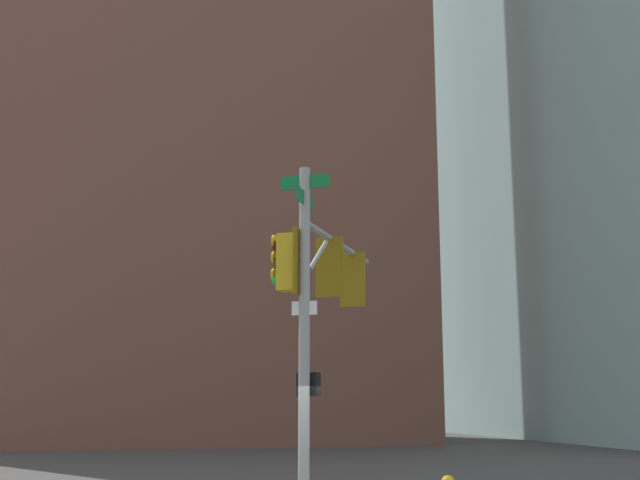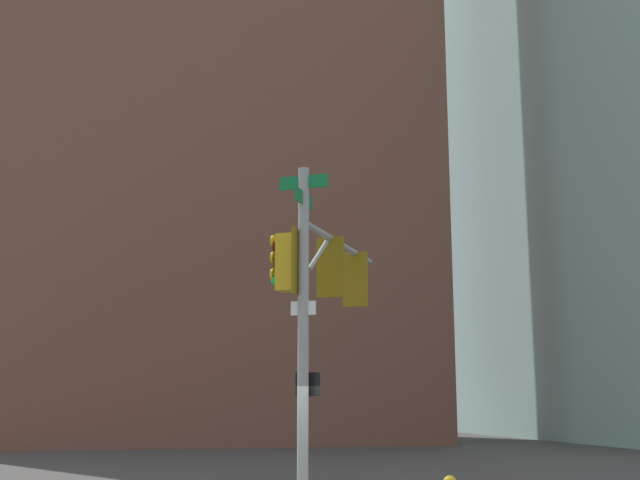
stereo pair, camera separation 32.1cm
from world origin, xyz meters
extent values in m
cylinder|color=gray|center=(-0.01, 0.23, 3.15)|extent=(0.19, 0.19, 6.31)
cylinder|color=gray|center=(1.17, 2.10, 5.33)|extent=(2.45, 3.82, 0.12)
cylinder|color=gray|center=(0.42, 0.90, 4.88)|extent=(0.62, 0.92, 0.75)
cube|color=#0F6B33|center=(-0.01, 0.23, 6.06)|extent=(0.78, 0.50, 0.24)
cube|color=#0F6B33|center=(-0.01, 0.23, 5.76)|extent=(0.47, 0.73, 0.24)
cube|color=white|center=(-0.01, 0.23, 3.82)|extent=(0.40, 0.26, 0.24)
cube|color=gold|center=(0.90, 1.67, 4.77)|extent=(0.47, 0.47, 1.00)
cube|color=#775E0F|center=(0.80, 1.51, 4.77)|extent=(0.48, 0.32, 1.16)
sphere|color=#470A07|center=(1.01, 1.84, 5.07)|extent=(0.20, 0.20, 0.20)
cylinder|color=gold|center=(1.04, 1.90, 5.16)|extent=(0.22, 0.16, 0.23)
sphere|color=#4C330A|center=(1.01, 1.84, 4.77)|extent=(0.20, 0.20, 0.20)
cylinder|color=gold|center=(1.04, 1.90, 4.86)|extent=(0.22, 0.16, 0.23)
sphere|color=green|center=(1.01, 1.84, 4.47)|extent=(0.20, 0.20, 0.20)
cylinder|color=gold|center=(1.04, 1.90, 4.56)|extent=(0.22, 0.16, 0.23)
cube|color=gold|center=(1.80, 3.11, 4.77)|extent=(0.47, 0.47, 1.00)
cube|color=#775E0F|center=(1.70, 2.95, 4.77)|extent=(0.48, 0.32, 1.16)
sphere|color=#470A07|center=(1.91, 3.29, 5.07)|extent=(0.20, 0.20, 0.20)
cylinder|color=gold|center=(1.95, 3.34, 5.16)|extent=(0.22, 0.16, 0.23)
sphere|color=#4C330A|center=(1.91, 3.29, 4.77)|extent=(0.20, 0.20, 0.20)
cylinder|color=gold|center=(1.95, 3.34, 4.86)|extent=(0.22, 0.16, 0.23)
sphere|color=green|center=(1.91, 3.29, 4.47)|extent=(0.20, 0.20, 0.20)
cylinder|color=gold|center=(1.95, 3.34, 4.56)|extent=(0.22, 0.16, 0.23)
cube|color=gold|center=(-0.26, 0.38, 4.63)|extent=(0.47, 0.47, 1.00)
cube|color=#775E0F|center=(-0.09, 0.28, 4.63)|extent=(0.32, 0.48, 1.16)
sphere|color=#470A07|center=(-0.43, 0.49, 4.93)|extent=(0.20, 0.20, 0.20)
cylinder|color=gold|center=(-0.48, 0.53, 5.02)|extent=(0.16, 0.22, 0.23)
sphere|color=#4C330A|center=(-0.43, 0.49, 4.63)|extent=(0.20, 0.20, 0.20)
cylinder|color=gold|center=(-0.48, 0.53, 4.72)|extent=(0.16, 0.22, 0.23)
sphere|color=green|center=(-0.43, 0.49, 4.33)|extent=(0.20, 0.20, 0.20)
cylinder|color=gold|center=(-0.48, 0.53, 4.42)|extent=(0.16, 0.22, 0.23)
cube|color=black|center=(0.12, 0.43, 2.53)|extent=(0.44, 0.40, 0.40)
cube|color=#EA5914|center=(0.20, 0.55, 2.53)|extent=(0.22, 0.15, 0.28)
cube|color=brown|center=(1.12, 34.72, 24.41)|extent=(25.41, 16.22, 48.82)
cube|color=#845B47|center=(-2.62, 38.72, 18.30)|extent=(17.70, 17.80, 36.60)
camera|label=1|loc=(-3.29, -13.39, 2.27)|focal=46.01mm
camera|label=2|loc=(-2.98, -13.47, 2.27)|focal=46.01mm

